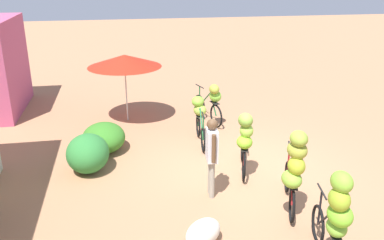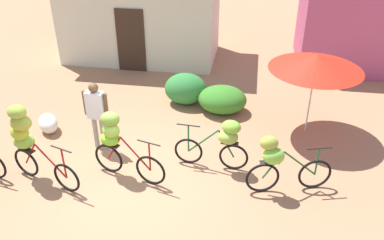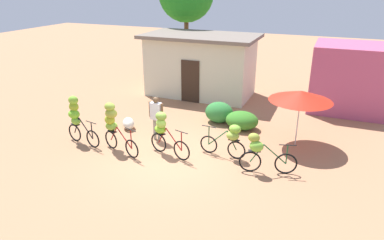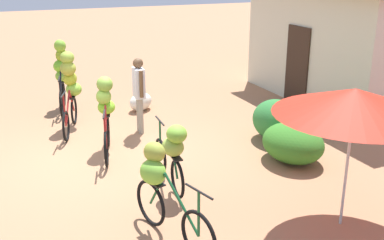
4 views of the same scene
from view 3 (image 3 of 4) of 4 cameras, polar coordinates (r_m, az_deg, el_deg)
name	(u,v)px [view 3 (image 3 of 4)]	position (r m, az deg, el deg)	size (l,w,h in m)	color
ground_plane	(169,157)	(11.64, -3.79, -5.99)	(60.00, 60.00, 0.00)	#A47250
building_low	(201,65)	(17.57, 1.40, 8.99)	(5.51, 3.14, 3.00)	beige
shop_pink	(350,78)	(16.92, 24.38, 6.29)	(3.20, 2.80, 2.90)	#B64C71
hedge_bush_front_left	(219,112)	(14.27, 4.43, 1.26)	(1.15, 0.95, 0.85)	#2E7834
hedge_bush_front_right	(242,120)	(13.74, 8.13, -0.06)	(1.28, 1.06, 0.70)	#357824
market_umbrella	(301,96)	(12.34, 17.30, 3.79)	(2.13, 2.13, 1.99)	beige
bicycle_leftmost	(76,117)	(12.90, -18.30, 0.54)	(1.57, 0.48, 1.72)	black
bicycle_near_pile	(113,123)	(11.96, -12.75, -0.46)	(1.65, 0.67, 1.70)	black
bicycle_center_loaded	(164,130)	(11.50, -4.63, -1.70)	(1.62, 0.57, 1.47)	black
bicycle_by_shop	(230,138)	(11.35, 6.13, -2.87)	(1.60, 0.43, 1.16)	black
bicycle_rightmost	(261,151)	(10.60, 11.12, -4.95)	(1.68, 0.59, 1.26)	black
produce_sack	(128,123)	(13.89, -10.31, -0.54)	(0.70, 0.44, 0.44)	silver
person_vendor	(156,114)	(12.50, -5.85, 0.99)	(0.58, 0.23, 1.64)	gray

